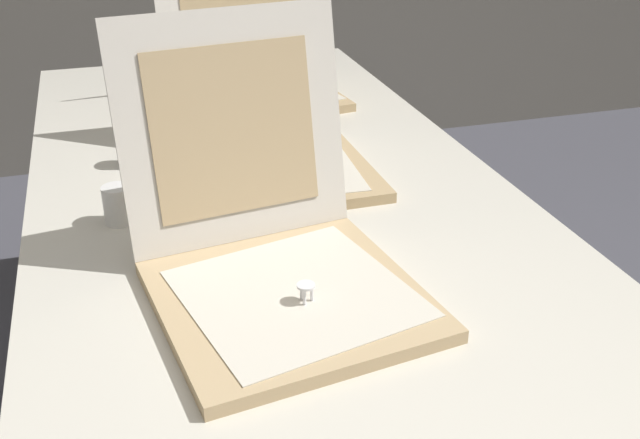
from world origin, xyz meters
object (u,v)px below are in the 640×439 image
at_px(cup_white_far, 133,150).
at_px(cup_white_mid, 118,205).
at_px(table, 285,229).
at_px(pizza_box_front, 276,257).
at_px(pizza_box_middle, 269,142).
at_px(pizza_box_back, 257,77).

bearing_deg(cup_white_far, cup_white_mid, -99.83).
xyz_separation_m(table, cup_white_far, (-0.26, 0.31, 0.08)).
distance_m(table, pizza_box_front, 0.30).
distance_m(pizza_box_front, pizza_box_middle, 0.50).
bearing_deg(pizza_box_front, pizza_box_middle, 70.04).
bearing_deg(pizza_box_back, pizza_box_middle, -106.52).
bearing_deg(pizza_box_front, cup_white_far, 99.12).
height_order(pizza_box_back, cup_white_far, pizza_box_back).
bearing_deg(pizza_box_middle, table, -96.34).
height_order(pizza_box_front, pizza_box_back, pizza_box_front).
bearing_deg(pizza_box_front, pizza_box_back, 71.40).
bearing_deg(cup_white_mid, cup_white_far, 80.17).
relative_size(pizza_box_front, cup_white_far, 7.09).
relative_size(table, cup_white_mid, 31.67).
height_order(table, pizza_box_back, pizza_box_back).
height_order(table, cup_white_mid, cup_white_mid).
relative_size(pizza_box_front, cup_white_mid, 7.09).
xyz_separation_m(table, pizza_box_middle, (0.02, 0.22, 0.10)).
distance_m(pizza_box_middle, cup_white_far, 0.30).
bearing_deg(cup_white_mid, pizza_box_front, -53.96).
xyz_separation_m(pizza_box_back, cup_white_mid, (-0.41, -0.67, -0.02)).
distance_m(table, cup_white_mid, 0.32).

